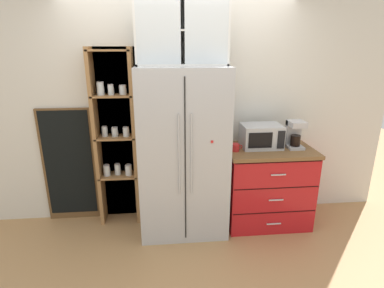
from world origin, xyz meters
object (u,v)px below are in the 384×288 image
object	(u,v)px
coffee_maker	(295,134)
mug_red	(235,147)
refrigerator	(183,152)
microwave	(261,136)
bottle_cobalt	(271,139)
chalkboard_menu	(70,165)
mug_navy	(270,145)

from	to	relation	value
coffee_maker	mug_red	world-z (taller)	coffee_maker
refrigerator	coffee_maker	xyz separation A→B (m)	(1.26, 0.04, 0.16)
refrigerator	microwave	distance (m)	0.90
mug_red	bottle_cobalt	distance (m)	0.42
mug_red	chalkboard_menu	xyz separation A→B (m)	(-1.88, 0.35, -0.28)
microwave	refrigerator	bearing A→B (deg)	-174.98
bottle_cobalt	chalkboard_menu	world-z (taller)	chalkboard_menu
bottle_cobalt	chalkboard_menu	distance (m)	2.34
coffee_maker	mug_navy	distance (m)	0.30
refrigerator	coffee_maker	bearing A→B (deg)	1.64
mug_navy	mug_red	world-z (taller)	mug_red
refrigerator	microwave	bearing A→B (deg)	5.02
refrigerator	mug_navy	distance (m)	0.98
refrigerator	microwave	xyz separation A→B (m)	(0.89, 0.08, 0.14)
microwave	coffee_maker	distance (m)	0.37
microwave	bottle_cobalt	bearing A→B (deg)	-32.61
refrigerator	bottle_cobalt	bearing A→B (deg)	1.21
mug_navy	mug_red	bearing A→B (deg)	-171.63
refrigerator	mug_navy	size ratio (longest dim) A/B	16.51
mug_red	chalkboard_menu	distance (m)	1.94
mug_red	refrigerator	bearing A→B (deg)	177.22
refrigerator	mug_navy	world-z (taller)	refrigerator
microwave	mug_red	xyz separation A→B (m)	(-0.32, -0.11, -0.09)
refrigerator	bottle_cobalt	xyz separation A→B (m)	(0.98, 0.02, 0.12)
mug_red	chalkboard_menu	size ratio (longest dim) A/B	0.09
coffee_maker	mug_navy	world-z (taller)	coffee_maker
mug_red	bottle_cobalt	bearing A→B (deg)	6.81
microwave	coffee_maker	size ratio (longest dim) A/B	1.42
bottle_cobalt	chalkboard_menu	size ratio (longest dim) A/B	0.19
mug_navy	mug_red	xyz separation A→B (m)	(-0.41, -0.06, 0.00)
mug_red	microwave	bearing A→B (deg)	18.52
mug_red	chalkboard_menu	world-z (taller)	chalkboard_menu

